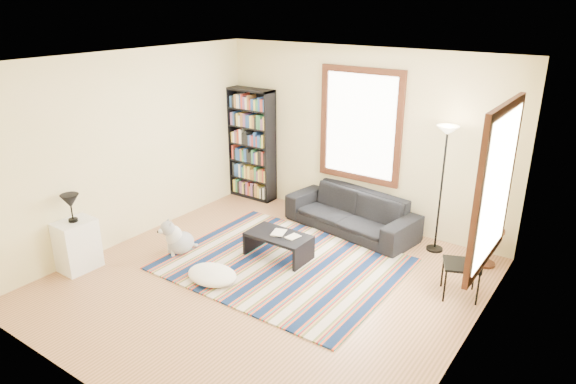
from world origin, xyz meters
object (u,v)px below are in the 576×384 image
Objects in this scene: white_cabinet at (77,245)px; coffee_table at (279,246)px; side_table at (487,247)px; dog at (180,236)px; folding_chair at (462,265)px; sofa at (351,212)px; floor_cushion at (212,275)px; floor_lamp at (441,191)px; bookshelf at (251,144)px.

coffee_table is at bearing 43.08° from white_cabinet.
coffee_table is at bearing -149.15° from side_table.
folding_chair is at bearing 38.39° from dog.
coffee_table is at bearing -96.64° from sofa.
floor_cushion is 0.82× the size of folding_chair.
floor_cushion is 1.01× the size of white_cabinet.
dog is (-3.66, -1.16, -0.16)m from folding_chair.
floor_cushion is at bearing -97.50° from sofa.
dog is (-2.98, -2.20, -0.66)m from floor_lamp.
bookshelf is 2.22× the size of coffee_table.
side_table is at bearing 64.03° from folding_chair.
floor_cushion is 1.31× the size of side_table.
floor_lamp is at bearing -2.74° from bookshelf.
white_cabinet reaches higher than sofa.
bookshelf is 3.21m from floor_cushion.
bookshelf is at bearing 137.31° from coffee_table.
side_table is at bearing 51.02° from dog.
coffee_table is 2.47m from folding_chair.
bookshelf is at bearing 177.30° from side_table.
coffee_table is (-0.39, -1.40, -0.13)m from sofa.
coffee_table is at bearing -42.69° from bookshelf.
bookshelf is (-2.21, 0.27, 0.69)m from sofa.
floor_lamp is 1.33m from folding_chair.
floor_lamp is at bearing 177.48° from side_table.
coffee_table is 1.67× the size of side_table.
sofa is 3.03× the size of white_cabinet.
folding_chair is at bearing -92.86° from side_table.
floor_lamp is (1.34, 0.10, 0.62)m from sofa.
white_cabinet reaches higher than coffee_table.
floor_lamp reaches higher than white_cabinet.
folding_chair is 1.23× the size of white_cabinet.
folding_chair is at bearing 28.55° from white_cabinet.
white_cabinet is at bearing -104.59° from dog.
folding_chair is at bearing -15.86° from bookshelf.
coffee_table is 2.87m from side_table.
sofa is at bearing 132.12° from folding_chair.
floor_cushion is 3.37m from floor_lamp.
sofa is 4.03m from white_cabinet.
sofa is 2.66m from dog.
bookshelf is 3.56m from floor_lamp.
white_cabinet reaches higher than side_table.
dog is (-3.71, -2.16, -0.00)m from side_table.
bookshelf is at bearing 87.79° from white_cabinet.
sofa is at bearing -178.12° from side_table.
bookshelf is 2.60m from coffee_table.
sofa is at bearing 72.79° from dog.
sofa is at bearing 74.30° from coffee_table.
floor_cushion is at bearing -61.09° from bookshelf.
side_table reaches higher than floor_cushion.
coffee_table is 0.48× the size of floor_lamp.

